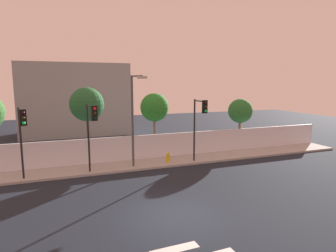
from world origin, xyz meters
TOP-DOWN VIEW (x-y plane):
  - ground_plane at (0.00, 0.00)m, footprint 80.00×80.00m
  - sidewalk at (0.00, 8.20)m, footprint 36.00×2.40m
  - perimeter_wall at (0.00, 9.49)m, footprint 36.00×0.18m
  - traffic_light_left at (4.71, 6.88)m, footprint 0.42×1.49m
  - traffic_light_center at (-6.56, 6.71)m, footprint 0.62×1.75m
  - traffic_light_right at (-2.74, 6.70)m, footprint 0.50×1.79m
  - street_lamp_curbside at (0.12, 7.53)m, footprint 0.72×1.67m
  - fire_hydrant at (2.63, 7.73)m, footprint 0.44×0.26m
  - roadside_tree_midleft at (-2.62, 10.93)m, footprint 2.53×2.53m
  - roadside_tree_midright at (2.66, 10.93)m, footprint 2.29×2.29m
  - roadside_tree_rightmost at (10.86, 10.93)m, footprint 2.20×2.20m
  - low_building_distant at (-2.83, 23.49)m, footprint 11.64×6.00m

SIDE VIEW (x-z plane):
  - ground_plane at x=0.00m, z-range 0.00..0.00m
  - sidewalk at x=0.00m, z-range 0.00..0.15m
  - fire_hydrant at x=2.63m, z-range 0.18..0.92m
  - perimeter_wall at x=0.00m, z-range 0.15..1.95m
  - roadside_tree_rightmost at x=10.86m, z-range 1.09..5.53m
  - traffic_light_center at x=-6.56m, z-range 1.17..5.48m
  - traffic_light_right at x=-2.74m, z-range 1.19..5.60m
  - traffic_light_left at x=4.71m, z-range 1.21..5.76m
  - street_lamp_curbside at x=0.12m, z-range 0.72..6.92m
  - roadside_tree_midright at x=2.66m, z-range 1.36..6.41m
  - low_building_distant at x=-2.83m, z-range 0.00..7.98m
  - roadside_tree_midleft at x=-2.62m, z-range 1.50..7.05m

